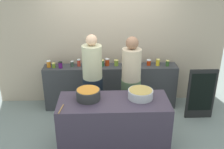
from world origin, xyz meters
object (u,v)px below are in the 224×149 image
preserve_jar_3 (72,64)px  preserve_jar_5 (86,63)px  preserve_jar_2 (60,65)px  preserve_jar_6 (93,64)px  preserve_jar_1 (54,65)px  chalkboard_sign (201,94)px  preserve_jar_7 (102,63)px  cooking_pot_left (88,94)px  preserve_jar_8 (107,62)px  wooden_spoon (61,109)px  preserve_jar_10 (125,62)px  preserve_jar_0 (49,64)px  preserve_jar_4 (79,63)px  preserve_jar_12 (138,63)px  preserve_jar_14 (158,62)px  cook_in_cap (131,87)px  cooking_pot_center (140,94)px  preserve_jar_15 (167,63)px  preserve_jar_13 (149,62)px  preserve_jar_9 (116,63)px  preserve_jar_11 (131,63)px  cook_with_tongs (93,86)px

preserve_jar_3 → preserve_jar_5: 0.28m
preserve_jar_2 → preserve_jar_6: preserve_jar_6 is taller
preserve_jar_1 → chalkboard_sign: 2.92m
preserve_jar_6 → preserve_jar_7: bearing=26.2°
preserve_jar_7 → cooking_pot_left: (-0.21, -1.35, -0.00)m
preserve_jar_8 → chalkboard_sign: 1.92m
preserve_jar_6 → wooden_spoon: bearing=-104.8°
preserve_jar_1 → preserve_jar_6: bearing=-2.0°
preserve_jar_10 → preserve_jar_0: bearing=-179.1°
preserve_jar_4 → preserve_jar_12: (1.20, 0.01, -0.02)m
preserve_jar_2 → preserve_jar_8: preserve_jar_8 is taller
preserve_jar_14 → cook_in_cap: bearing=-131.4°
cooking_pot_center → preserve_jar_8: bearing=109.7°
preserve_jar_5 → preserve_jar_10: (0.79, 0.05, -0.00)m
preserve_jar_5 → preserve_jar_15: bearing=-0.2°
preserve_jar_4 → cook_in_cap: bearing=-36.5°
preserve_jar_5 → cook_in_cap: (0.83, -0.67, -0.21)m
preserve_jar_14 → chalkboard_sign: bearing=-34.5°
preserve_jar_2 → wooden_spoon: (0.23, -1.57, -0.08)m
preserve_jar_8 → preserve_jar_14: bearing=-2.0°
preserve_jar_13 → cooking_pot_left: (-1.16, -1.35, -0.00)m
preserve_jar_9 → preserve_jar_12: bearing=2.4°
preserve_jar_11 → wooden_spoon: preserve_jar_11 is taller
preserve_jar_0 → cooking_pot_center: bearing=-38.5°
preserve_jar_12 → preserve_jar_13: size_ratio=0.84×
preserve_jar_2 → cook_in_cap: 1.49m
preserve_jar_11 → preserve_jar_4: bearing=176.7°
preserve_jar_2 → preserve_jar_9: (1.11, 0.08, -0.00)m
preserve_jar_4 → cooking_pot_center: bearing=-51.9°
preserve_jar_8 → preserve_jar_0: bearing=-177.9°
preserve_jar_14 → preserve_jar_0: bearing=-179.8°
preserve_jar_1 → preserve_jar_12: size_ratio=1.01×
preserve_jar_15 → preserve_jar_9: bearing=176.8°
cook_with_tongs → chalkboard_sign: bearing=4.1°
preserve_jar_7 → chalkboard_sign: (1.89, -0.54, -0.46)m
preserve_jar_1 → preserve_jar_9: preserve_jar_9 is taller
preserve_jar_10 → preserve_jar_1: bearing=-177.6°
preserve_jar_10 → preserve_jar_14: 0.65m
cook_with_tongs → preserve_jar_5: bearing=103.0°
preserve_jar_3 → preserve_jar_10: preserve_jar_10 is taller
preserve_jar_0 → preserve_jar_14: size_ratio=0.98×
preserve_jar_0 → preserve_jar_12: (1.80, 0.05, -0.02)m
preserve_jar_2 → preserve_jar_15: (2.14, 0.02, -0.00)m
preserve_jar_7 → preserve_jar_15: (1.32, -0.05, -0.00)m
preserve_jar_1 → preserve_jar_5: preserve_jar_5 is taller
preserve_jar_4 → preserve_jar_5: size_ratio=0.97×
preserve_jar_6 → preserve_jar_7: (0.17, 0.09, -0.00)m
preserve_jar_9 → cooking_pot_center: 1.38m
preserve_jar_4 → preserve_jar_7: size_ratio=1.13×
preserve_jar_5 → cook_with_tongs: (0.15, -0.64, -0.20)m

